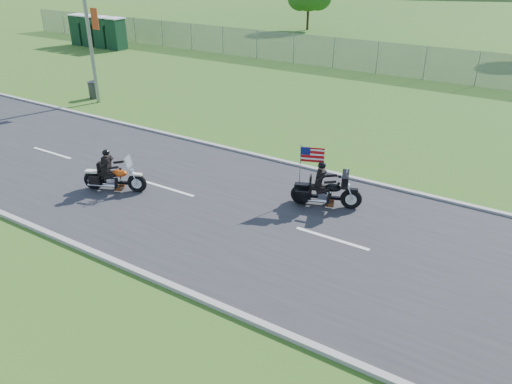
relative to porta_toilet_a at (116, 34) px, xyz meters
The scene contains 12 objects.
ground 27.83m from the porta_toilet_a, 37.69° to the right, with size 420.00×420.00×0.00m, color #22531A.
road 27.83m from the porta_toilet_a, 37.69° to the right, with size 120.00×8.00×0.04m, color #28282B.
curb_north 25.55m from the porta_toilet_a, 30.48° to the right, with size 120.00×0.18×0.12m, color #9E9B93.
curb_south 30.47m from the porta_toilet_a, 43.74° to the right, with size 120.00×0.18×0.12m, color #9E9B93.
fence 17.26m from the porta_toilet_a, 10.01° to the left, with size 60.00×0.03×2.00m, color gray.
porta_toilet_a is the anchor object (origin of this frame).
porta_toilet_b 1.40m from the porta_toilet_a, behind, with size 1.10×1.10×2.30m, color #0F311A.
porta_toilet_c 2.80m from the porta_toilet_a, behind, with size 1.10×1.10×2.30m, color #0F311A.
porta_toilet_d 4.20m from the porta_toilet_a, behind, with size 1.10×1.10×2.30m, color #0F311A.
motorcycle_lead 25.88m from the porta_toilet_a, 44.14° to the right, with size 2.07×1.11×1.48m.
motorcycle_follow 29.31m from the porta_toilet_a, 31.46° to the right, with size 2.14×1.11×1.86m.
trash_can 14.05m from the porta_toilet_a, 48.96° to the right, with size 0.51×0.51×0.88m, color #3E3E43.
Camera 1 is at (8.53, -11.18, 7.39)m, focal length 35.00 mm.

